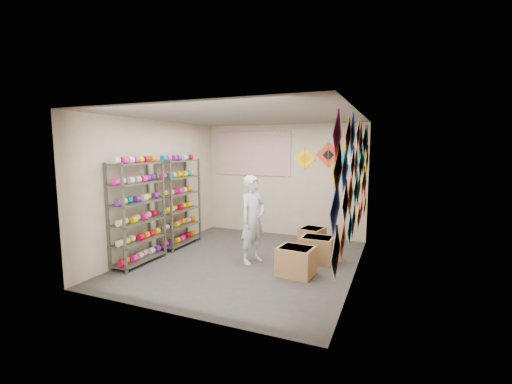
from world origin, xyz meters
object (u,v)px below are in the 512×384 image
at_px(shopkeeper, 253,220).
at_px(shelf_rack_front, 138,213).
at_px(carton_c, 312,238).
at_px(carton_b, 317,249).
at_px(shelf_rack_back, 179,203).
at_px(carton_a, 296,261).

bearing_deg(shopkeeper, shelf_rack_front, 133.79).
distance_m(shopkeeper, carton_c, 1.67).
xyz_separation_m(shopkeeper, carton_b, (1.12, 0.48, -0.58)).
bearing_deg(shelf_rack_back, carton_c, 18.14).
relative_size(shopkeeper, carton_b, 2.78).
relative_size(shelf_rack_front, carton_b, 3.22).
height_order(shopkeeper, carton_b, shopkeeper).
bearing_deg(carton_a, shelf_rack_back, 170.30).
bearing_deg(carton_b, shopkeeper, -156.64).
bearing_deg(carton_c, shopkeeper, -109.43).
relative_size(carton_a, carton_b, 0.99).
xyz_separation_m(shelf_rack_back, carton_a, (2.87, -0.76, -0.71)).
height_order(shelf_rack_front, shopkeeper, shelf_rack_front).
bearing_deg(shelf_rack_back, shopkeeper, -12.49).
relative_size(shelf_rack_back, carton_b, 3.22).
distance_m(shelf_rack_front, carton_b, 3.41).
distance_m(shopkeeper, carton_b, 1.35).
relative_size(carton_a, carton_c, 1.16).
bearing_deg(shelf_rack_front, carton_a, 10.66).
distance_m(carton_a, carton_c, 1.66).
distance_m(shelf_rack_back, carton_c, 2.98).
bearing_deg(shelf_rack_back, carton_a, -14.86).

